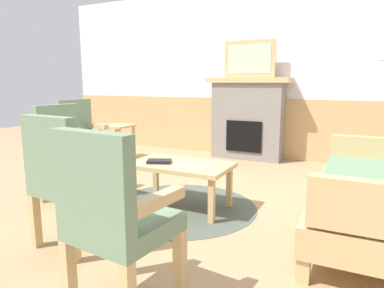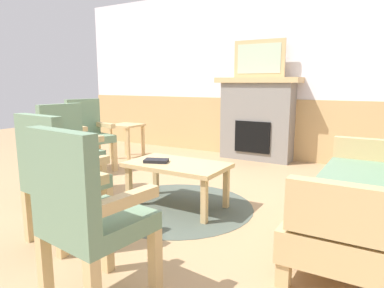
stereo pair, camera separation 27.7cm
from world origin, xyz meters
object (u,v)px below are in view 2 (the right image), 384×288
Objects in this scene: fireplace at (257,118)px; armchair_front_center at (58,173)px; couch at (365,193)px; armchair_front_left at (87,211)px; side_table at (127,131)px; framed_picture at (259,59)px; armchair_near_fireplace at (69,146)px; armchair_by_window_left at (89,132)px; book_on_table at (156,161)px; coffee_table at (177,169)px.

fireplace reaches higher than armchair_front_center.
couch is 1.84× the size of armchair_front_left.
framed_picture is at bearing 28.67° from side_table.
armchair_near_fireplace and armchair_front_left have the same top height.
armchair_front_center is at bearing -48.41° from armchair_by_window_left.
armchair_by_window_left is at bearing 126.70° from armchair_near_fireplace.
fireplace is 1.33× the size of armchair_front_left.
armchair_front_center is at bearing -43.59° from armchair_near_fireplace.
armchair_front_center is (-0.16, -1.00, 0.08)m from book_on_table.
armchair_by_window_left is at bearing 162.12° from coffee_table.
couch is 7.95× the size of book_on_table.
armchair_front_center reaches higher than book_on_table.
framed_picture is at bearing 97.44° from armchair_front_left.
armchair_near_fireplace is (-1.16, -0.30, 0.15)m from coffee_table.
armchair_front_left reaches higher than book_on_table.
armchair_front_center is at bearing -94.23° from fireplace.
armchair_front_left is (0.51, -3.94, -0.11)m from fireplace.
armchair_near_fireplace is at bearing -167.10° from book_on_table.
fireplace is at bearing 46.73° from armchair_by_window_left.
armchair_by_window_left is at bearing -133.26° from framed_picture.
fireplace is at bearing 97.44° from armchair_front_left.
armchair_by_window_left is at bearing -133.27° from fireplace.
coffee_table is (-1.62, -0.05, -0.01)m from couch.
coffee_table is at bearing 105.72° from armchair_front_left.
armchair_near_fireplace is (-0.97, -0.22, 0.08)m from book_on_table.
armchair_front_left is at bearing -66.76° from book_on_table.
armchair_front_center reaches higher than side_table.
fireplace is at bearing 92.13° from coffee_table.
armchair_front_left is at bearing -42.95° from armchair_by_window_left.
fireplace is 1.35× the size of coffee_table.
framed_picture is 0.44× the size of couch.
book_on_table is at bearing -41.69° from side_table.
armchair_near_fireplace is 1.99m from armchair_front_left.
armchair_by_window_left is (-0.66, 0.89, 0.00)m from armchair_near_fireplace.
side_table is (-1.81, -0.99, -0.22)m from fireplace.
armchair_near_fireplace is (-1.07, -2.73, -0.11)m from fireplace.
book_on_table is at bearing 113.24° from armchair_front_left.
armchair_front_left is 3.75m from side_table.
armchair_front_left is at bearing -29.09° from armchair_front_center.
armchair_by_window_left is (-3.45, 0.54, 0.14)m from couch.
framed_picture is 2.35m from side_table.
armchair_near_fireplace reaches higher than book_on_table.
fireplace is 2.94m from armchair_near_fireplace.
side_table is (-0.73, 1.74, -0.10)m from armchair_near_fireplace.
coffee_table is 2.39m from side_table.
armchair_near_fireplace is at bearing -111.44° from fireplace.
armchair_by_window_left is at bearing 171.08° from couch.
armchair_front_left is (0.61, -1.43, 0.08)m from book_on_table.
book_on_table is (-0.10, -2.51, -0.20)m from fireplace.
book_on_table is (-0.10, -2.51, -1.10)m from framed_picture.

